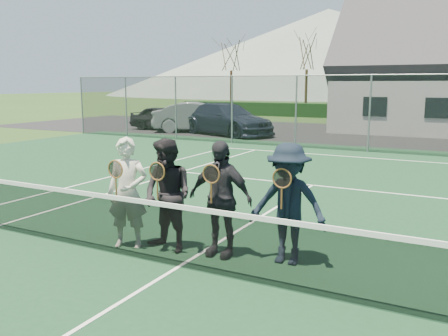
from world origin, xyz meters
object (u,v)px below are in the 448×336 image
(player_d, at_px, (288,204))
(player_c, at_px, (220,199))
(car_a, at_px, (164,118))
(car_b, at_px, (199,117))
(player_a, at_px, (128,193))
(player_b, at_px, (168,195))
(car_c, at_px, (226,119))
(tennis_net, at_px, (178,233))

(player_d, bearing_deg, player_c, -170.34)
(car_a, relative_size, car_b, 0.82)
(player_a, bearing_deg, player_b, 12.94)
(car_c, height_order, player_d, player_d)
(car_a, height_order, player_d, player_d)
(car_c, bearing_deg, car_b, 95.04)
(player_a, distance_m, player_c, 1.54)
(car_a, relative_size, tennis_net, 0.35)
(tennis_net, relative_size, player_a, 6.49)
(tennis_net, xyz_separation_m, player_c, (0.29, 0.74, 0.38))
(car_a, relative_size, player_a, 2.27)
(car_a, bearing_deg, car_b, -96.27)
(car_a, height_order, player_a, player_a)
(player_a, height_order, player_c, same)
(car_a, distance_m, player_d, 21.46)
(car_a, xyz_separation_m, player_b, (11.88, -16.85, 0.22))
(car_c, distance_m, tennis_net, 18.45)
(player_b, xyz_separation_m, player_c, (0.83, 0.20, 0.00))
(player_a, xyz_separation_m, player_b, (0.68, 0.16, -0.00))
(tennis_net, bearing_deg, player_b, 135.14)
(player_b, xyz_separation_m, player_d, (1.86, 0.38, -0.00))
(player_b, bearing_deg, car_c, 114.61)
(player_c, bearing_deg, player_d, 9.66)
(car_a, height_order, tennis_net, car_a)
(player_b, bearing_deg, car_a, 125.19)
(car_b, height_order, player_b, player_b)
(car_c, height_order, tennis_net, car_c)
(player_a, bearing_deg, car_b, 117.47)
(player_b, distance_m, player_d, 1.90)
(car_b, xyz_separation_m, player_a, (8.75, -16.83, 0.10))
(player_c, bearing_deg, tennis_net, -111.11)
(car_c, relative_size, player_b, 3.17)
(car_c, bearing_deg, player_a, -137.39)
(player_c, bearing_deg, car_b, 121.90)
(player_c, bearing_deg, car_a, 127.35)
(player_d, bearing_deg, player_b, -168.59)
(car_b, relative_size, car_c, 0.88)
(car_b, xyz_separation_m, player_c, (10.25, -16.48, 0.10))
(car_b, relative_size, tennis_net, 0.43)
(player_a, bearing_deg, player_d, 11.82)
(car_a, distance_m, player_a, 20.37)
(car_b, height_order, car_c, car_c)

